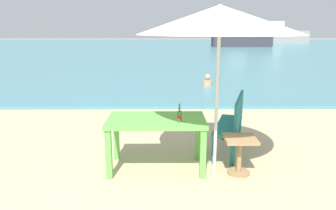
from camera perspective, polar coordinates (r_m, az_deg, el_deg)
The scene contains 9 objects.
sea_water at distance 32.92m, azimuth -0.08°, elevation 10.18°, with size 120.00×50.00×0.08m, color teal.
picnic_table_green at distance 4.60m, azimuth -2.09°, elevation -3.73°, with size 1.40×0.80×0.76m.
beer_bottle_amber at distance 4.37m, azimuth 2.06°, elevation -1.87°, with size 0.07×0.07×0.26m.
patio_umbrella at distance 4.15m, azimuth 9.24°, elevation 14.80°, with size 2.10×2.10×2.30m.
side_table_wood at distance 4.62m, azimuth 12.70°, elevation -7.88°, with size 0.44×0.44×0.54m.
bench_teal_center at distance 5.33m, azimuth 11.50°, elevation -2.76°, with size 0.71×1.25×0.95m.
swimmer_person at distance 11.07m, azimuth 7.07°, elevation 4.27°, with size 0.34×0.34×0.41m.
boat_sailboat at distance 46.08m, azimuth 18.91°, elevation 11.76°, with size 7.73×2.11×2.81m.
boat_cargo_ship at distance 35.27m, azimuth 12.88°, elevation 11.46°, with size 6.19×1.69×2.25m.
Camera 1 is at (-0.23, -2.86, 2.02)m, focal length 34.06 mm.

